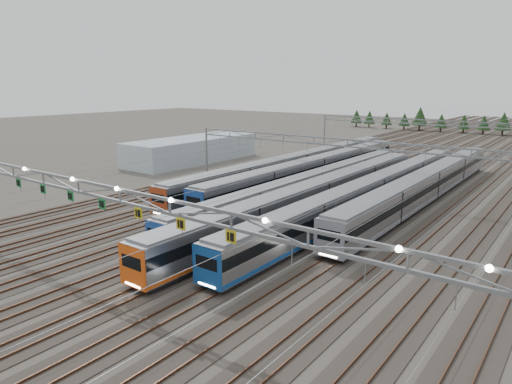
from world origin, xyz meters
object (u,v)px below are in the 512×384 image
Objects in this scene: train_a at (300,165)px; gantry_mid at (347,149)px; train_b at (316,169)px; train_c at (314,184)px; train_d at (318,196)px; gantry_near at (118,198)px; gantry_far at (436,127)px; train_f at (427,185)px; train_e at (373,191)px; west_shed at (192,150)px.

gantry_mid reaches higher than train_a.
train_b reaches higher than train_a.
gantry_mid reaches higher than train_c.
train_b reaches higher than train_c.
train_a is at bearing 152.48° from train_b.
train_a is at bearing 129.64° from train_c.
gantry_near is at bearing -94.75° from train_d.
gantry_mid is at bearing -23.41° from train_b.
train_d is 13.35m from gantry_mid.
gantry_far is at bearing 90.00° from gantry_mid.
gantry_near is at bearing -90.03° from gantry_far.
train_a is at bearing 103.87° from gantry_near.
train_a is 22.29m from train_d.
gantry_far is at bearing 104.65° from train_f.
gantry_mid reaches higher than train_b.
train_c is at bearing 176.79° from train_e.
train_d reaches higher than train_e.
train_d is at bearing -52.73° from train_a.
gantry_near is at bearing -105.03° from train_f.
train_f is at bearing -8.35° from train_a.
gantry_far is (2.25, 50.60, 4.43)m from train_c.
gantry_near reaches higher than train_b.
train_e is at bearing 78.70° from gantry_near.
gantry_mid is at bearing -90.00° from gantry_far.
train_d is 57.67m from gantry_far.
train_c is at bearing -18.56° from west_shed.
gantry_mid is (-11.25, -1.96, 4.14)m from train_f.
west_shed is at bearing 129.20° from gantry_near.
gantry_near is (2.20, -34.52, 5.13)m from train_c.
gantry_far is at bearing 89.97° from gantry_near.
train_b and train_f have the same top height.
gantry_far is at bearing 92.24° from train_d.
train_b is at bearing 98.85° from gantry_near.
gantry_near is 40.12m from gantry_mid.
train_b is at bearing 117.84° from train_c.
train_f is at bearing 74.97° from gantry_near.
gantry_far reaches higher than train_a.
train_f is (18.00, -0.96, -0.00)m from train_b.
gantry_far is at bearing 80.89° from train_b.
gantry_mid is 38.73m from west_shed.
train_d is at bearing -79.78° from gantry_mid.
west_shed is at bearing 161.44° from train_c.
train_b reaches higher than train_d.
train_e is (9.00, -0.51, 0.20)m from train_c.
gantry_near reaches higher than train_a.
gantry_near reaches higher than west_shed.
train_c is 37.70m from west_shed.
gantry_mid is 1.88× the size of west_shed.
gantry_near is 1.00× the size of gantry_far.
west_shed is (-37.94, 46.52, -4.66)m from gantry_near.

